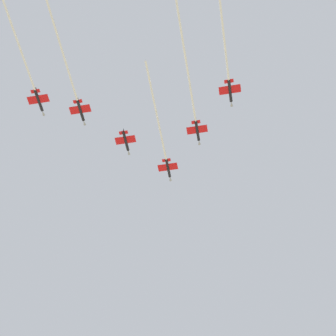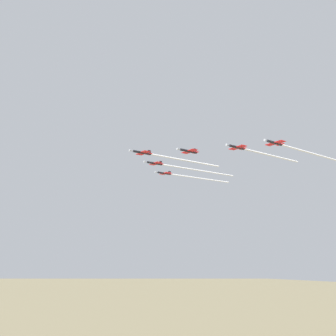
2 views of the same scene
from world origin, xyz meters
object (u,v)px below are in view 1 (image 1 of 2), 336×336
(jet_lead, at_px, (162,138))
(jet_port_outer, at_px, (70,77))
(jet_starboard_outer, at_px, (225,46))
(jet_port_inner, at_px, (126,141))
(jet_starboard_inner, at_px, (190,85))
(jet_center_rear, at_px, (22,54))

(jet_lead, bearing_deg, jet_port_outer, -132.65)
(jet_starboard_outer, bearing_deg, jet_port_inner, 141.68)
(jet_starboard_inner, relative_size, jet_center_rear, 1.03)
(jet_starboard_inner, distance_m, jet_starboard_outer, 19.82)
(jet_lead, xyz_separation_m, jet_port_outer, (41.18, 9.29, 1.00))
(jet_port_outer, distance_m, jet_center_rear, 18.65)
(jet_lead, bearing_deg, jet_starboard_inner, -55.48)
(jet_port_outer, bearing_deg, jet_starboard_outer, -3.43)
(jet_starboard_inner, xyz_separation_m, jet_starboard_outer, (-3.99, 19.39, -1.03))
(jet_starboard_inner, height_order, jet_starboard_outer, jet_starboard_inner)
(jet_port_inner, distance_m, jet_starboard_outer, 54.70)
(jet_starboard_inner, distance_m, jet_port_outer, 44.12)
(jet_port_inner, xyz_separation_m, jet_starboard_inner, (-12.05, 32.89, 0.06))
(jet_lead, distance_m, jet_center_rear, 60.76)
(jet_lead, distance_m, jet_starboard_outer, 44.81)
(jet_center_rear, bearing_deg, jet_starboard_outer, 6.81)
(jet_lead, relative_size, jet_starboard_inner, 0.84)
(jet_lead, relative_size, jet_center_rear, 0.86)
(jet_port_outer, bearing_deg, jet_lead, 47.35)
(jet_starboard_outer, bearing_deg, jet_lead, 129.68)
(jet_starboard_inner, bearing_deg, jet_port_inner, 144.74)
(jet_starboard_outer, bearing_deg, jet_center_rear, -173.19)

